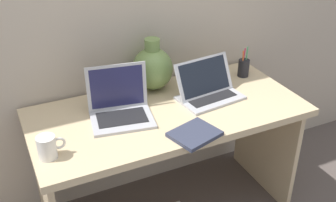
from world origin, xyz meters
The scene contains 8 objects.
back_wall centered at (0.00, 0.39, 1.20)m, with size 4.40×0.04×2.40m, color #BCAD99.
desk centered at (0.00, 0.00, 0.59)m, with size 1.46×0.69×0.75m.
laptop_left centered at (-0.25, 0.05, 0.82)m, with size 0.35×0.31×0.26m.
laptop_right centered at (0.26, 0.03, 0.81)m, with size 0.37×0.26×0.21m.
green_vase centered at (0.03, 0.26, 0.88)m, with size 0.23×0.23×0.30m.
notebook_stack centered at (0.01, -0.28, 0.76)m, with size 0.22×0.18×0.02m, color #33384C.
coffee_mug centered at (-0.66, -0.15, 0.80)m, with size 0.13×0.08×0.11m.
pen_cup centered at (0.59, 0.17, 0.81)m, with size 0.07×0.07×0.19m.
Camera 1 is at (-0.81, -1.71, 1.87)m, focal length 44.07 mm.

